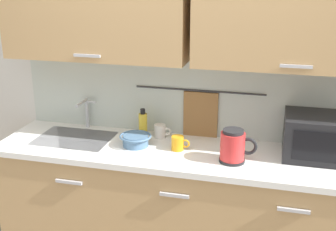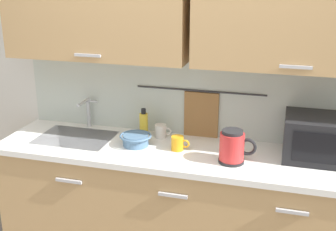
{
  "view_description": "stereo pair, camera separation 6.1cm",
  "coord_description": "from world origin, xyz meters",
  "px_view_note": "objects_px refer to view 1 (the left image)",
  "views": [
    {
      "loc": [
        0.53,
        -2.24,
        2.03
      ],
      "look_at": [
        -0.13,
        0.33,
        1.12
      ],
      "focal_mm": 46.28,
      "sensor_mm": 36.0,
      "label": 1
    },
    {
      "loc": [
        0.59,
        -2.22,
        2.03
      ],
      "look_at": [
        -0.13,
        0.33,
        1.12
      ],
      "focal_mm": 46.28,
      "sensor_mm": 36.0,
      "label": 2
    }
  ],
  "objects_px": {
    "microwave": "(322,137)",
    "mug_near_sink": "(160,131)",
    "electric_kettle": "(233,146)",
    "mug_by_kettle": "(178,143)",
    "mixing_bowl": "(136,140)",
    "dish_soap_bottle": "(143,124)"
  },
  "relations": [
    {
      "from": "mug_near_sink",
      "to": "mug_by_kettle",
      "type": "bearing_deg",
      "value": -47.34
    },
    {
      "from": "electric_kettle",
      "to": "mixing_bowl",
      "type": "relative_size",
      "value": 1.06
    },
    {
      "from": "microwave",
      "to": "mixing_bowl",
      "type": "bearing_deg",
      "value": -174.53
    },
    {
      "from": "electric_kettle",
      "to": "mixing_bowl",
      "type": "height_order",
      "value": "electric_kettle"
    },
    {
      "from": "mixing_bowl",
      "to": "electric_kettle",
      "type": "bearing_deg",
      "value": -7.9
    },
    {
      "from": "mug_near_sink",
      "to": "mixing_bowl",
      "type": "relative_size",
      "value": 0.56
    },
    {
      "from": "electric_kettle",
      "to": "mixing_bowl",
      "type": "distance_m",
      "value": 0.66
    },
    {
      "from": "microwave",
      "to": "mug_near_sink",
      "type": "relative_size",
      "value": 3.83
    },
    {
      "from": "mixing_bowl",
      "to": "mug_by_kettle",
      "type": "bearing_deg",
      "value": 0.36
    },
    {
      "from": "mug_near_sink",
      "to": "mixing_bowl",
      "type": "bearing_deg",
      "value": -123.1
    },
    {
      "from": "dish_soap_bottle",
      "to": "mixing_bowl",
      "type": "distance_m",
      "value": 0.2
    },
    {
      "from": "electric_kettle",
      "to": "mug_near_sink",
      "type": "distance_m",
      "value": 0.6
    },
    {
      "from": "microwave",
      "to": "dish_soap_bottle",
      "type": "xyz_separation_m",
      "value": [
        -1.19,
        0.08,
        -0.05
      ]
    },
    {
      "from": "electric_kettle",
      "to": "dish_soap_bottle",
      "type": "height_order",
      "value": "electric_kettle"
    },
    {
      "from": "microwave",
      "to": "electric_kettle",
      "type": "relative_size",
      "value": 2.03
    },
    {
      "from": "electric_kettle",
      "to": "mug_by_kettle",
      "type": "distance_m",
      "value": 0.38
    },
    {
      "from": "mug_by_kettle",
      "to": "dish_soap_bottle",
      "type": "bearing_deg",
      "value": 146.94
    },
    {
      "from": "electric_kettle",
      "to": "mug_by_kettle",
      "type": "relative_size",
      "value": 1.89
    },
    {
      "from": "mug_near_sink",
      "to": "mug_by_kettle",
      "type": "height_order",
      "value": "same"
    },
    {
      "from": "electric_kettle",
      "to": "mug_by_kettle",
      "type": "height_order",
      "value": "electric_kettle"
    },
    {
      "from": "dish_soap_bottle",
      "to": "mug_near_sink",
      "type": "bearing_deg",
      "value": -4.99
    },
    {
      "from": "microwave",
      "to": "mug_near_sink",
      "type": "distance_m",
      "value": 1.06
    }
  ]
}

